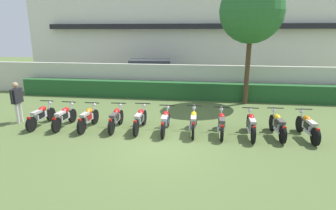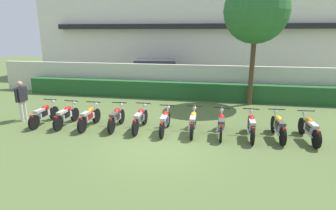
% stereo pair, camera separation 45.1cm
% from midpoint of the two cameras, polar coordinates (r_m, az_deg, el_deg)
% --- Properties ---
extents(ground, '(60.00, 60.00, 0.00)m').
position_cam_midpoint_polar(ground, '(9.35, -2.81, -8.40)').
color(ground, '#566B38').
extents(building, '(24.83, 6.50, 7.71)m').
position_cam_midpoint_polar(building, '(23.57, 4.17, 15.28)').
color(building, silver).
rests_on(building, ground).
extents(compound_wall, '(23.59, 0.30, 1.86)m').
position_cam_midpoint_polar(compound_wall, '(16.21, 2.09, 5.09)').
color(compound_wall, beige).
rests_on(compound_wall, ground).
extents(hedge_row, '(18.87, 0.70, 0.96)m').
position_cam_midpoint_polar(hedge_row, '(15.61, 1.80, 3.02)').
color(hedge_row, '#235628').
rests_on(hedge_row, ground).
extents(parked_car, '(4.72, 2.62, 1.89)m').
position_cam_midpoint_polar(parked_car, '(18.81, -3.97, 6.46)').
color(parked_car, navy).
rests_on(parked_car, ground).
extents(tree_near_inspector, '(3.14, 3.14, 6.25)m').
position_cam_midpoint_polar(tree_near_inspector, '(14.71, 16.07, 18.13)').
color(tree_near_inspector, '#4C3823').
rests_on(tree_near_inspector, ground).
extents(motorcycle_in_row_0, '(0.60, 1.90, 0.95)m').
position_cam_midpoint_polar(motorcycle_in_row_0, '(12.28, -25.79, -1.98)').
color(motorcycle_in_row_0, black).
rests_on(motorcycle_in_row_0, ground).
extents(motorcycle_in_row_1, '(0.60, 1.81, 0.95)m').
position_cam_midpoint_polar(motorcycle_in_row_1, '(11.77, -21.74, -2.24)').
color(motorcycle_in_row_1, black).
rests_on(motorcycle_in_row_1, ground).
extents(motorcycle_in_row_2, '(0.60, 1.81, 0.96)m').
position_cam_midpoint_polar(motorcycle_in_row_2, '(11.26, -17.34, -2.55)').
color(motorcycle_in_row_2, black).
rests_on(motorcycle_in_row_2, ground).
extents(motorcycle_in_row_3, '(0.60, 1.80, 0.96)m').
position_cam_midpoint_polar(motorcycle_in_row_3, '(10.94, -11.92, -2.70)').
color(motorcycle_in_row_3, black).
rests_on(motorcycle_in_row_3, ground).
extents(motorcycle_in_row_4, '(0.60, 1.92, 0.96)m').
position_cam_midpoint_polar(motorcycle_in_row_4, '(10.68, -7.03, -2.90)').
color(motorcycle_in_row_4, black).
rests_on(motorcycle_in_row_4, ground).
extents(motorcycle_in_row_5, '(0.60, 1.87, 0.95)m').
position_cam_midpoint_polar(motorcycle_in_row_5, '(10.40, -1.80, -3.33)').
color(motorcycle_in_row_5, black).
rests_on(motorcycle_in_row_5, ground).
extents(motorcycle_in_row_6, '(0.60, 1.84, 0.97)m').
position_cam_midpoint_polar(motorcycle_in_row_6, '(10.32, 4.06, -3.44)').
color(motorcycle_in_row_6, black).
rests_on(motorcycle_in_row_6, ground).
extents(motorcycle_in_row_7, '(0.60, 1.84, 0.95)m').
position_cam_midpoint_polar(motorcycle_in_row_7, '(10.29, 9.79, -3.75)').
color(motorcycle_in_row_7, black).
rests_on(motorcycle_in_row_7, ground).
extents(motorcycle_in_row_8, '(0.60, 1.88, 0.98)m').
position_cam_midpoint_polar(motorcycle_in_row_8, '(10.33, 15.66, -3.92)').
color(motorcycle_in_row_8, black).
rests_on(motorcycle_in_row_8, ground).
extents(motorcycle_in_row_9, '(0.60, 1.89, 0.97)m').
position_cam_midpoint_polar(motorcycle_in_row_9, '(10.62, 20.65, -3.85)').
color(motorcycle_in_row_9, black).
rests_on(motorcycle_in_row_9, ground).
extents(motorcycle_in_row_10, '(0.60, 1.93, 0.97)m').
position_cam_midpoint_polar(motorcycle_in_row_10, '(10.88, 25.92, -3.99)').
color(motorcycle_in_row_10, black).
rests_on(motorcycle_in_row_10, ground).
extents(inspector_person, '(0.23, 0.69, 1.72)m').
position_cam_midpoint_polar(inspector_person, '(13.03, -29.69, 1.09)').
color(inspector_person, silver).
rests_on(inspector_person, ground).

